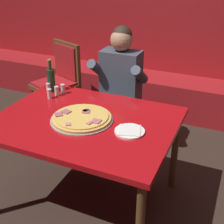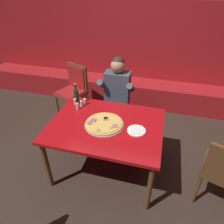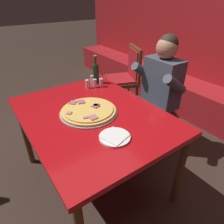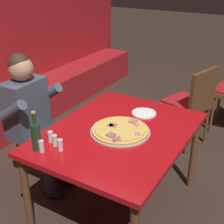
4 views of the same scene
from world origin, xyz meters
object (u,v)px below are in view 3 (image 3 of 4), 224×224
at_px(shaker_black_pepper, 92,80).
at_px(diner_seated_blue_shirt, 156,92).
at_px(dining_chair_by_booth, 126,75).
at_px(beer_bottle, 96,73).
at_px(plate_white_paper, 115,137).
at_px(main_dining_table, 92,121).
at_px(pizza, 89,111).
at_px(shaker_red_pepper_flakes, 95,84).
at_px(shaker_parmesan, 101,83).
at_px(shaker_oregano, 87,84).

relative_size(shaker_black_pepper, diner_seated_blue_shirt, 0.07).
bearing_deg(dining_chair_by_booth, beer_bottle, -61.21).
bearing_deg(plate_white_paper, main_dining_table, 174.17).
distance_m(pizza, dining_chair_by_booth, 1.47).
bearing_deg(beer_bottle, plate_white_paper, -23.96).
distance_m(main_dining_table, shaker_red_pepper_flakes, 0.52).
distance_m(beer_bottle, shaker_parmesan, 0.14).
distance_m(plate_white_paper, shaker_parmesan, 0.86).
xyz_separation_m(shaker_black_pepper, shaker_red_pepper_flakes, (0.10, -0.03, 0.00)).
bearing_deg(pizza, diner_seated_blue_shirt, 94.47).
bearing_deg(beer_bottle, pizza, -36.66).
xyz_separation_m(shaker_red_pepper_flakes, dining_chair_by_booth, (-0.51, 0.82, -0.24)).
relative_size(shaker_parmesan, shaker_oregano, 1.00).
distance_m(pizza, diner_seated_blue_shirt, 0.84).
bearing_deg(beer_bottle, main_dining_table, -34.44).
distance_m(beer_bottle, dining_chair_by_booth, 0.91).
relative_size(main_dining_table, pizza, 2.87).
distance_m(plate_white_paper, shaker_red_pepper_flakes, 0.86).
height_order(beer_bottle, shaker_black_pepper, beer_bottle).
bearing_deg(diner_seated_blue_shirt, shaker_red_pepper_flakes, -122.62).
distance_m(main_dining_table, shaker_parmesan, 0.54).
relative_size(main_dining_table, beer_bottle, 4.54).
bearing_deg(beer_bottle, diner_seated_blue_shirt, 46.16).
relative_size(shaker_red_pepper_flakes, diner_seated_blue_shirt, 0.07).
distance_m(beer_bottle, shaker_red_pepper_flakes, 0.14).
height_order(pizza, beer_bottle, beer_bottle).
relative_size(main_dining_table, plate_white_paper, 6.32).
xyz_separation_m(shaker_black_pepper, shaker_parmesan, (0.13, 0.03, 0.00)).
height_order(pizza, shaker_parmesan, shaker_parmesan).
bearing_deg(main_dining_table, beer_bottle, 145.56).
xyz_separation_m(main_dining_table, plate_white_paper, (0.37, -0.04, 0.08)).
height_order(main_dining_table, beer_bottle, beer_bottle).
bearing_deg(main_dining_table, diner_seated_blue_shirt, 95.70).
distance_m(shaker_parmesan, shaker_oregano, 0.14).
height_order(shaker_oregano, diner_seated_blue_shirt, diner_seated_blue_shirt).
bearing_deg(shaker_red_pepper_flakes, shaker_oregano, -110.20).
bearing_deg(shaker_parmesan, plate_white_paper, -26.40).
height_order(pizza, shaker_black_pepper, shaker_black_pepper).
height_order(main_dining_table, shaker_red_pepper_flakes, shaker_red_pepper_flakes).
relative_size(beer_bottle, shaker_parmesan, 3.40).
xyz_separation_m(pizza, shaker_parmesan, (-0.38, 0.36, 0.02)).
distance_m(plate_white_paper, diner_seated_blue_shirt, 0.97).
relative_size(beer_bottle, dining_chair_by_booth, 0.30).
bearing_deg(shaker_parmesan, beer_bottle, 173.09).
bearing_deg(shaker_oregano, beer_bottle, 116.45).
distance_m(shaker_black_pepper, shaker_parmesan, 0.13).
xyz_separation_m(shaker_oregano, shaker_red_pepper_flakes, (0.03, 0.07, 0.00)).
xyz_separation_m(beer_bottle, diner_seated_blue_shirt, (0.44, 0.46, -0.17)).
relative_size(pizza, shaker_red_pepper_flakes, 5.38).
relative_size(shaker_oregano, diner_seated_blue_shirt, 0.07).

